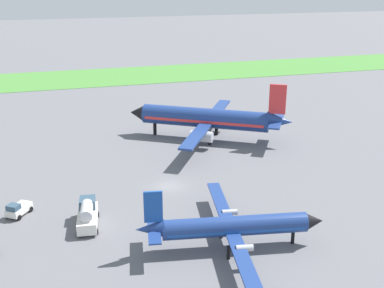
{
  "coord_description": "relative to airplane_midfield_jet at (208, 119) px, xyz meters",
  "views": [
    {
      "loc": [
        -15.34,
        -64.6,
        30.38
      ],
      "look_at": [
        6.33,
        9.17,
        3.0
      ],
      "focal_mm": 44.8,
      "sensor_mm": 36.0,
      "label": 1
    }
  ],
  "objects": [
    {
      "name": "grass_taxiway_strip",
      "position": [
        -12.45,
        65.68,
        -4.13
      ],
      "size": [
        360.0,
        28.0,
        0.08
      ],
      "primitive_type": "cube",
      "color": "#478438",
      "rests_on": "ground_plane"
    },
    {
      "name": "fuel_truck_near_gate",
      "position": [
        -25.26,
        -27.87,
        -2.59
      ],
      "size": [
        3.29,
        6.75,
        3.29
      ],
      "rotation": [
        0.0,
        0.0,
        1.44
      ],
      "color": "white",
      "rests_on": "ground_plane"
    },
    {
      "name": "airplane_foreground_turboprop",
      "position": [
        -9.63,
        -38.01,
        -1.33
      ],
      "size": [
        22.17,
        25.78,
        7.76
      ],
      "rotation": [
        0.0,
        0.0,
        6.12
      ],
      "color": "navy",
      "rests_on": "ground_plane"
    },
    {
      "name": "pushback_tug_midfield",
      "position": [
        -33.93,
        -22.58,
        -3.26
      ],
      "size": [
        3.52,
        3.99,
        1.95
      ],
      "rotation": [
        0.0,
        0.0,
        4.11
      ],
      "color": "white",
      "rests_on": "ground_plane"
    },
    {
      "name": "ground_plane",
      "position": [
        -12.45,
        -19.12,
        -4.17
      ],
      "size": [
        600.0,
        600.0,
        0.0
      ],
      "primitive_type": "plane",
      "color": "slate"
    },
    {
      "name": "airplane_midfield_jet",
      "position": [
        0.0,
        0.0,
        0.0
      ],
      "size": [
        29.15,
        29.13,
        11.59
      ],
      "rotation": [
        0.0,
        0.0,
        2.59
      ],
      "color": "navy",
      "rests_on": "ground_plane"
    }
  ]
}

